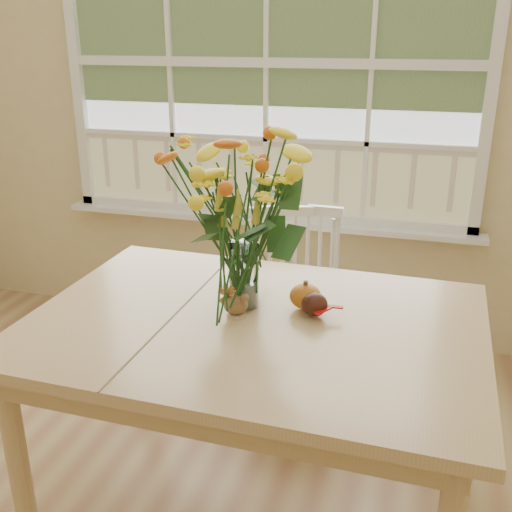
# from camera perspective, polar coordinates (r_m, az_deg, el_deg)

# --- Properties ---
(wall_back) EXTENTS (4.00, 0.02, 2.70)m
(wall_back) POSITION_cam_1_polar(r_m,az_deg,el_deg) (3.35, 1.12, 14.56)
(wall_back) COLOR #D7C089
(wall_back) RESTS_ON floor
(window) EXTENTS (2.42, 0.12, 1.74)m
(window) POSITION_cam_1_polar(r_m,az_deg,el_deg) (3.30, 0.97, 17.63)
(window) COLOR silver
(window) RESTS_ON wall_back
(dining_table) EXTENTS (1.52, 1.11, 0.80)m
(dining_table) POSITION_cam_1_polar(r_m,az_deg,el_deg) (2.05, -0.15, -8.37)
(dining_table) COLOR tan
(dining_table) RESTS_ON floor
(windsor_chair) EXTENTS (0.52, 0.51, 0.93)m
(windsor_chair) POSITION_cam_1_polar(r_m,az_deg,el_deg) (2.83, 3.73, -4.16)
(windsor_chair) COLOR white
(windsor_chair) RESTS_ON floor
(flower_vase) EXTENTS (0.49, 0.49, 0.58)m
(flower_vase) POSITION_cam_1_polar(r_m,az_deg,el_deg) (1.99, -1.20, 4.39)
(flower_vase) COLOR white
(flower_vase) RESTS_ON dining_table
(pumpkin) EXTENTS (0.11, 0.11, 0.09)m
(pumpkin) POSITION_cam_1_polar(r_m,az_deg,el_deg) (2.08, 4.71, -3.94)
(pumpkin) COLOR #C75A17
(pumpkin) RESTS_ON dining_table
(turkey_figurine) EXTENTS (0.10, 0.09, 0.10)m
(turkey_figurine) POSITION_cam_1_polar(r_m,az_deg,el_deg) (2.02, -1.92, -4.71)
(turkey_figurine) COLOR #CCB78C
(turkey_figurine) RESTS_ON dining_table
(dark_gourd) EXTENTS (0.13, 0.10, 0.08)m
(dark_gourd) POSITION_cam_1_polar(r_m,az_deg,el_deg) (2.02, 5.60, -4.73)
(dark_gourd) COLOR #38160F
(dark_gourd) RESTS_ON dining_table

